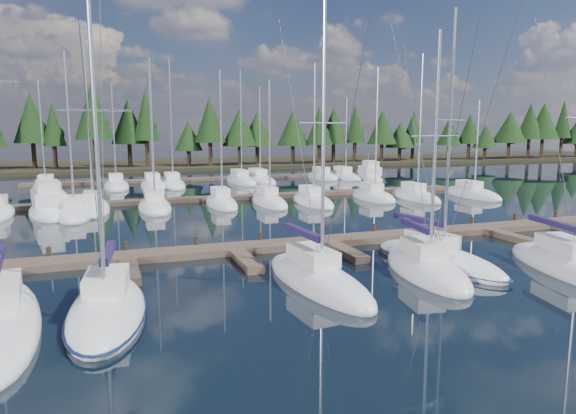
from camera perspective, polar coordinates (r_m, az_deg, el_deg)
name	(u,v)px	position (r m, az deg, el deg)	size (l,w,h in m)	color
ground	(268,214)	(43.58, -2.21, -0.83)	(260.00, 260.00, 0.00)	black
far_shore	(175,164)	(102.03, -12.48, 4.70)	(220.00, 30.00, 0.60)	black
main_dock	(330,243)	(31.94, 4.67, -4.06)	(44.00, 6.13, 0.90)	brown
back_docks	(219,187)	(62.32, -7.66, 2.21)	(50.00, 21.80, 0.40)	brown
front_sailboat_1	(107,310)	(21.55, -19.44, -10.73)	(3.83, 8.70, 14.39)	silver
front_sailboat_2	(317,279)	(24.27, 3.21, -8.01)	(3.38, 9.39, 13.64)	silver
front_sailboat_3	(426,269)	(26.78, 15.07, -6.69)	(3.88, 8.10, 12.56)	silver
front_sailboat_4	(437,260)	(28.83, 16.19, -5.63)	(4.34, 9.51, 13.94)	silver
front_sailboat_5	(570,267)	(30.01, 28.86, -5.84)	(4.86, 10.04, 14.12)	silver
back_sailboat_rows	(229,190)	(58.45, -6.52, 1.86)	(47.87, 32.96, 16.58)	silver
motor_yacht_left	(49,209)	(47.90, -25.01, -0.15)	(4.79, 9.88, 4.74)	silver
motor_yacht_right	(370,176)	(73.35, 9.06, 3.40)	(5.00, 9.31, 4.43)	silver
tree_line	(179,127)	(91.92, -11.99, 8.72)	(184.64, 11.78, 13.99)	black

